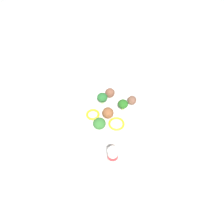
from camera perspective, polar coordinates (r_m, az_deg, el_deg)
name	(u,v)px	position (r m, az deg, el deg)	size (l,w,h in m)	color
ground_plane	(112,117)	(0.97, 0.00, -1.31)	(4.00, 4.00, 0.00)	#B2B2AD
plate	(112,116)	(0.97, 0.00, -1.03)	(0.28, 0.28, 0.02)	white
broccoli_floret_front_left	(123,104)	(0.95, 2.75, 1.96)	(0.04, 0.04, 0.05)	#A2BA6E
broccoli_floret_mid_left	(99,124)	(0.89, -3.18, -2.89)	(0.05, 0.05, 0.06)	#93CA83
broccoli_floret_back_right	(102,98)	(0.98, -2.43, 3.58)	(0.05, 0.05, 0.05)	#9EC57B
meatball_center	(108,113)	(0.94, -1.03, -0.22)	(0.05, 0.05, 0.05)	brown
meatball_near_rim	(132,100)	(0.99, 4.98, 2.93)	(0.04, 0.04, 0.04)	brown
meatball_far_rim	(110,93)	(1.01, -0.52, 4.81)	(0.04, 0.04, 0.04)	brown
pepper_ring_mid_left	(117,124)	(0.93, 1.13, -2.95)	(0.07, 0.07, 0.01)	yellow
pepper_ring_front_left	(93,115)	(0.96, -4.80, -0.74)	(0.06, 0.06, 0.01)	yellow
napkin	(115,76)	(1.14, 0.79, 8.83)	(0.17, 0.12, 0.01)	white
fork	(111,75)	(1.14, -0.13, 9.28)	(0.12, 0.02, 0.01)	silver
knife	(119,75)	(1.14, 1.70, 9.26)	(0.15, 0.02, 0.01)	silver
yogurt_bottle	(112,155)	(0.84, -0.12, -10.56)	(0.04, 0.04, 0.08)	white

